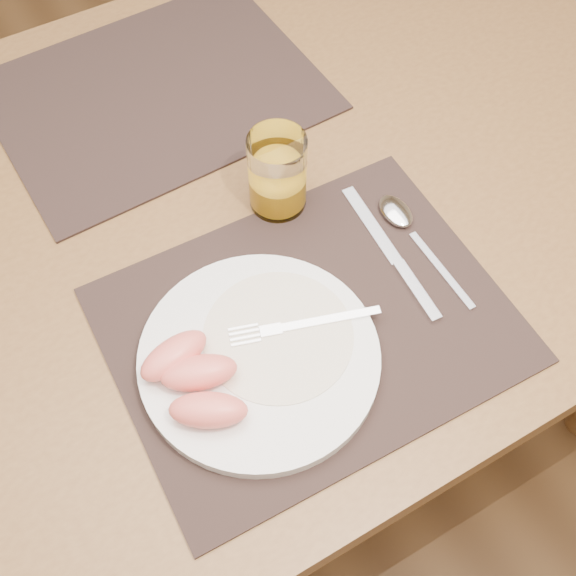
# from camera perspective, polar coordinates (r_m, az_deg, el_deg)

# --- Properties ---
(ground) EXTENTS (5.00, 5.00, 0.00)m
(ground) POSITION_cam_1_polar(r_m,az_deg,el_deg) (1.60, -3.24, -10.21)
(ground) COLOR brown
(ground) RESTS_ON ground
(table) EXTENTS (1.40, 0.90, 0.75)m
(table) POSITION_cam_1_polar(r_m,az_deg,el_deg) (1.02, -5.04, 4.03)
(table) COLOR brown
(table) RESTS_ON ground
(placemat_near) EXTENTS (0.46, 0.36, 0.00)m
(placemat_near) POSITION_cam_1_polar(r_m,az_deg,el_deg) (0.84, 1.69, -2.91)
(placemat_near) COLOR #2E201C
(placemat_near) RESTS_ON table
(placemat_far) EXTENTS (0.46, 0.37, 0.00)m
(placemat_far) POSITION_cam_1_polar(r_m,az_deg,el_deg) (1.10, -10.36, 14.92)
(placemat_far) COLOR #2E201C
(placemat_far) RESTS_ON table
(plate) EXTENTS (0.27, 0.27, 0.02)m
(plate) POSITION_cam_1_polar(r_m,az_deg,el_deg) (0.81, -2.29, -5.53)
(plate) COLOR white
(plate) RESTS_ON placemat_near
(plate_dressing) EXTENTS (0.17, 0.17, 0.00)m
(plate_dressing) POSITION_cam_1_polar(r_m,az_deg,el_deg) (0.81, -0.78, -3.76)
(plate_dressing) COLOR white
(plate_dressing) RESTS_ON plate
(fork) EXTENTS (0.17, 0.07, 0.00)m
(fork) POSITION_cam_1_polar(r_m,az_deg,el_deg) (0.81, 0.30, -3.06)
(fork) COLOR silver
(fork) RESTS_ON plate
(knife) EXTENTS (0.03, 0.22, 0.01)m
(knife) POSITION_cam_1_polar(r_m,az_deg,el_deg) (0.89, 8.63, 2.02)
(knife) COLOR silver
(knife) RESTS_ON placemat_near
(spoon) EXTENTS (0.04, 0.19, 0.01)m
(spoon) POSITION_cam_1_polar(r_m,az_deg,el_deg) (0.92, 9.02, 5.36)
(spoon) COLOR silver
(spoon) RESTS_ON placemat_near
(juice_glass) EXTENTS (0.07, 0.07, 0.11)m
(juice_glass) POSITION_cam_1_polar(r_m,az_deg,el_deg) (0.90, -0.84, 8.84)
(juice_glass) COLOR white
(juice_glass) RESTS_ON placemat_near
(grapefruit_wedges) EXTENTS (0.10, 0.14, 0.03)m
(grapefruit_wedges) POSITION_cam_1_polar(r_m,az_deg,el_deg) (0.78, -7.48, -7.14)
(grapefruit_wedges) COLOR #F17462
(grapefruit_wedges) RESTS_ON plate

